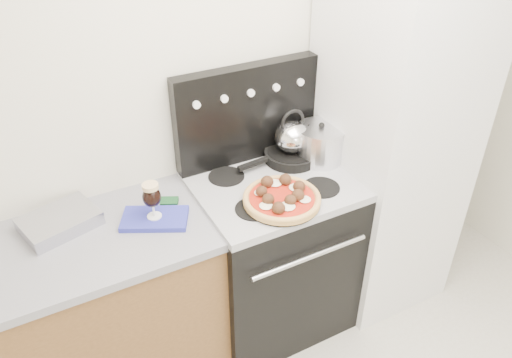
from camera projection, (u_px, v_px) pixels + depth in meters
room_shell at (391, 241)px, 1.57m from camera, size 3.52×3.01×2.52m
base_cabinet at (59, 331)px, 2.29m from camera, size 1.45×0.60×0.86m
countertop at (35, 259)px, 2.04m from camera, size 1.48×0.63×0.04m
stove_body at (271, 256)px, 2.69m from camera, size 0.76×0.65×0.88m
cooktop at (273, 186)px, 2.44m from camera, size 0.76×0.65×0.04m
backguard at (247, 114)px, 2.49m from camera, size 0.76×0.08×0.50m
fridge at (389, 145)px, 2.66m from camera, size 0.64×0.68×1.90m
foil_sheet at (60, 221)px, 2.16m from camera, size 0.36×0.30×0.06m
oven_mitt at (155, 219)px, 2.20m from camera, size 0.33×0.28×0.02m
beer_glass at (152, 200)px, 2.15m from camera, size 0.08×0.08×0.18m
pizza_pan at (282, 203)px, 2.28m from camera, size 0.35×0.35×0.01m
pizza at (282, 197)px, 2.26m from camera, size 0.43×0.43×0.05m
skillet at (291, 155)px, 2.59m from camera, size 0.31×0.31×0.05m
tea_kettle at (292, 134)px, 2.52m from camera, size 0.21×0.21×0.20m
stock_pot at (320, 144)px, 2.56m from camera, size 0.30×0.30×0.18m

